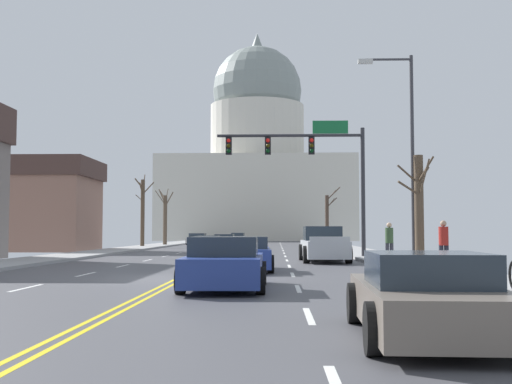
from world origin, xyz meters
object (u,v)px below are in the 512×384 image
at_px(street_lamp_right, 405,141).
at_px(pedestrian_00, 444,242).
at_px(signal_gantry, 311,158).
at_px(pickup_truck_near_00, 324,246).
at_px(sedan_near_01, 246,255).
at_px(sedan_oncoming_01, 224,241).
at_px(sedan_oncoming_00, 207,245).
at_px(sedan_oncoming_02, 197,239).
at_px(pedestrian_01, 389,240).
at_px(sedan_near_02, 225,265).
at_px(sedan_near_03, 426,298).
at_px(sedan_oncoming_03, 238,238).

xyz_separation_m(street_lamp_right, pedestrian_00, (0.95, -1.66, -3.83)).
relative_size(signal_gantry, pedestrian_00, 4.65).
height_order(signal_gantry, pickup_truck_near_00, signal_gantry).
bearing_deg(pickup_truck_near_00, signal_gantry, 97.08).
height_order(sedan_near_01, sedan_oncoming_01, sedan_near_01).
bearing_deg(street_lamp_right, sedan_near_01, -171.23).
distance_m(sedan_oncoming_00, pedestrian_00, 22.21).
relative_size(street_lamp_right, pickup_truck_near_00, 1.46).
distance_m(signal_gantry, pickup_truck_near_00, 5.64).
bearing_deg(pickup_truck_near_00, sedan_oncoming_02, 105.88).
bearing_deg(sedan_oncoming_00, pedestrian_01, -57.88).
height_order(sedan_near_02, sedan_near_03, sedan_near_02).
relative_size(sedan_near_01, sedan_near_02, 1.04).
xyz_separation_m(sedan_oncoming_00, pedestrian_01, (9.41, -15.00, 0.53)).
bearing_deg(sedan_near_01, sedan_oncoming_00, 100.39).
relative_size(pickup_truck_near_00, sedan_oncoming_02, 1.21).
xyz_separation_m(signal_gantry, sedan_oncoming_00, (-6.47, 8.42, -4.83)).
height_order(sedan_near_03, pedestrian_00, pedestrian_00).
bearing_deg(sedan_oncoming_03, sedan_near_01, -86.33).
xyz_separation_m(street_lamp_right, pedestrian_01, (-0.15, 2.90, -3.84)).
xyz_separation_m(sedan_oncoming_03, pedestrian_01, (9.70, -54.50, 0.50)).
height_order(pedestrian_00, pedestrian_01, pedestrian_00).
distance_m(pickup_truck_near_00, sedan_oncoming_00, 13.50).
bearing_deg(pedestrian_01, street_lamp_right, -86.97).
height_order(sedan_near_02, sedan_oncoming_03, sedan_near_02).
bearing_deg(pedestrian_00, pickup_truck_near_00, 114.70).
relative_size(sedan_oncoming_02, pedestrian_01, 2.73).
xyz_separation_m(sedan_oncoming_00, pedestrian_00, (10.52, -19.55, 0.54)).
height_order(sedan_near_02, sedan_oncoming_00, sedan_near_02).
xyz_separation_m(signal_gantry, pickup_truck_near_00, (0.40, -3.20, -4.62)).
bearing_deg(sedan_near_02, sedan_oncoming_01, 94.62).
bearing_deg(pickup_truck_near_00, pedestrian_00, -65.30).
bearing_deg(signal_gantry, pedestrian_01, -65.91).
bearing_deg(street_lamp_right, pedestrian_01, 93.03).
height_order(street_lamp_right, sedan_oncoming_00, street_lamp_right).
height_order(sedan_near_01, sedan_oncoming_02, sedan_near_01).
bearing_deg(pedestrian_01, sedan_oncoming_01, 108.04).
bearing_deg(sedan_near_03, sedan_near_01, 102.17).
relative_size(sedan_oncoming_01, pedestrian_01, 2.62).
bearing_deg(sedan_near_02, sedan_near_01, 88.58).
distance_m(pickup_truck_near_00, pedestrian_01, 4.24).
xyz_separation_m(signal_gantry, street_lamp_right, (3.09, -9.48, -0.46)).
xyz_separation_m(sedan_oncoming_01, sedan_oncoming_03, (-0.33, 25.72, 0.02)).
xyz_separation_m(pickup_truck_near_00, pedestrian_01, (2.54, -3.38, 0.33)).
bearing_deg(pickup_truck_near_00, sedan_oncoming_03, 97.97).
xyz_separation_m(sedan_near_03, pedestrian_00, (3.90, 13.96, 0.54)).
height_order(sedan_oncoming_01, pedestrian_01, pedestrian_01).
bearing_deg(sedan_oncoming_01, street_lamp_right, -73.26).
bearing_deg(sedan_oncoming_00, street_lamp_right, -61.88).
height_order(signal_gantry, pedestrian_01, signal_gantry).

